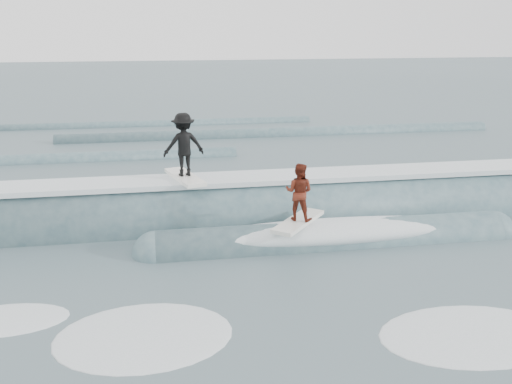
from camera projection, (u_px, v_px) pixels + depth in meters
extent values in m
plane|color=#3D5559|center=(297.00, 312.00, 11.17)|extent=(160.00, 160.00, 0.00)
cylinder|color=#3A5662|center=(250.00, 219.00, 16.47)|extent=(18.14, 2.29, 2.29)
cylinder|color=#3A5662|center=(333.00, 242.00, 14.69)|extent=(9.00, 1.16, 1.16)
sphere|color=#3A5662|center=(156.00, 254.00, 13.95)|extent=(1.16, 1.16, 1.16)
sphere|color=#3A5662|center=(492.00, 232.00, 15.43)|extent=(1.16, 1.16, 1.16)
cube|color=white|center=(250.00, 178.00, 16.13)|extent=(18.00, 1.30, 0.14)
ellipsoid|color=white|center=(333.00, 232.00, 14.61)|extent=(7.60, 1.30, 0.60)
cube|color=white|center=(185.00, 177.00, 15.79)|extent=(1.08, 2.07, 0.10)
imported|color=black|center=(184.00, 145.00, 15.53)|extent=(1.21, 0.82, 1.73)
cube|color=white|center=(298.00, 221.00, 14.36)|extent=(1.69, 1.89, 0.10)
imported|color=#5D1E11|center=(299.00, 192.00, 14.14)|extent=(0.89, 0.83, 1.46)
ellipsoid|color=white|center=(2.00, 320.00, 10.83)|extent=(2.44, 1.66, 0.10)
ellipsoid|color=white|center=(471.00, 335.00, 10.33)|extent=(4.05, 2.76, 0.10)
ellipsoid|color=white|center=(144.00, 336.00, 10.30)|extent=(3.10, 2.11, 0.10)
cylinder|color=#3A5662|center=(282.00, 135.00, 28.77)|extent=(22.00, 0.80, 0.80)
cylinder|color=#3A5662|center=(113.00, 127.00, 31.14)|extent=(22.00, 0.60, 0.60)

